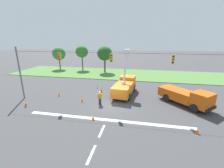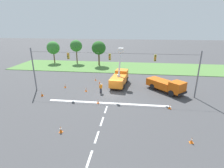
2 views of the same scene
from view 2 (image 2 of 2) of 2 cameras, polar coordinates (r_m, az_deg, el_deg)
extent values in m
plane|color=#424244|center=(28.66, -0.22, -3.10)|extent=(200.00, 200.00, 0.00)
cube|color=#517F3D|center=(45.72, 2.66, 5.54)|extent=(56.00, 12.00, 0.10)
cube|color=silver|center=(25.35, -1.28, -6.23)|extent=(17.60, 0.50, 0.01)
cube|color=silver|center=(23.58, -1.99, -8.31)|extent=(0.20, 2.00, 0.01)
cube|color=silver|center=(21.01, -3.29, -12.08)|extent=(0.20, 2.00, 0.01)
cube|color=silver|center=(18.57, -5.01, -16.85)|extent=(0.20, 2.00, 0.01)
cube|color=silver|center=(16.31, -7.35, -22.99)|extent=(0.20, 2.00, 0.01)
cylinder|color=slate|center=(31.82, -24.20, 4.29)|extent=(0.20, 0.20, 7.20)
cylinder|color=slate|center=(28.93, 26.27, 2.60)|extent=(0.20, 0.20, 7.20)
cylinder|color=black|center=(26.84, -0.24, 10.03)|extent=(26.00, 0.03, 0.03)
cylinder|color=black|center=(28.53, -14.18, 9.91)|extent=(0.02, 0.02, 0.10)
cube|color=gold|center=(28.61, -14.09, 8.86)|extent=(0.32, 0.28, 0.96)
cylinder|color=red|center=(28.41, -14.26, 9.43)|extent=(0.16, 0.05, 0.16)
cylinder|color=black|center=(28.47, -14.21, 8.80)|extent=(0.16, 0.05, 0.16)
cylinder|color=black|center=(28.53, -14.15, 8.17)|extent=(0.16, 0.05, 0.16)
cylinder|color=black|center=(26.88, -0.75, 9.94)|extent=(0.02, 0.02, 0.10)
cube|color=gold|center=(26.98, -0.75, 8.82)|extent=(0.32, 0.28, 0.96)
cylinder|color=black|center=(26.76, -0.80, 9.44)|extent=(0.16, 0.05, 0.16)
cylinder|color=red|center=(26.82, -0.79, 8.76)|extent=(0.16, 0.05, 0.16)
cylinder|color=black|center=(26.88, -0.79, 8.09)|extent=(0.16, 0.05, 0.16)
cylinder|color=black|center=(26.83, 14.01, 9.35)|extent=(0.02, 0.02, 0.10)
cube|color=gold|center=(26.92, 13.92, 8.24)|extent=(0.32, 0.28, 0.96)
cylinder|color=black|center=(26.71, 14.01, 8.85)|extent=(0.16, 0.05, 0.16)
cylinder|color=red|center=(26.76, 13.95, 8.18)|extent=(0.16, 0.05, 0.16)
cylinder|color=black|center=(26.82, 13.90, 7.51)|extent=(0.16, 0.05, 0.16)
cylinder|color=brown|center=(53.15, -18.32, 8.04)|extent=(0.32, 0.32, 2.81)
ellipsoid|color=#387F33|center=(52.70, -18.66, 11.15)|extent=(3.57, 3.27, 3.55)
cylinder|color=brown|center=(50.95, -11.40, 8.58)|extent=(0.31, 0.31, 3.51)
ellipsoid|color=#33752D|center=(50.47, -11.65, 12.11)|extent=(3.33, 3.05, 3.18)
cylinder|color=brown|center=(47.34, -4.26, 7.90)|extent=(0.42, 0.42, 3.18)
ellipsoid|color=#235B1E|center=(46.82, -4.35, 11.68)|extent=(3.66, 3.79, 3.50)
cube|color=orange|center=(31.06, 2.03, 1.06)|extent=(2.88, 4.81, 1.41)
cube|color=orange|center=(34.04, 3.18, 3.11)|extent=(2.48, 2.21, 1.89)
cube|color=#1E2838|center=(34.60, 3.40, 3.95)|extent=(2.00, 0.34, 0.85)
cube|color=black|center=(35.26, 3.48, 2.34)|extent=(2.36, 0.44, 0.30)
cylinder|color=black|center=(34.28, 1.29, 1.60)|extent=(0.40, 1.03, 1.00)
cylinder|color=black|center=(33.90, 4.86, 1.33)|extent=(0.40, 1.03, 1.00)
cylinder|color=black|center=(30.77, -0.28, -0.50)|extent=(0.40, 1.03, 1.00)
cylinder|color=black|center=(30.34, 3.69, -0.83)|extent=(0.40, 1.03, 1.00)
cylinder|color=silver|center=(31.10, 2.17, 2.79)|extent=(0.60, 0.60, 0.36)
cube|color=white|center=(31.42, 2.54, 6.53)|extent=(0.47, 1.93, 4.24)
cube|color=white|center=(31.81, 2.91, 10.94)|extent=(0.99, 0.90, 0.80)
cube|color=#D6560F|center=(31.11, 15.52, 0.18)|extent=(4.79, 4.87, 1.21)
cube|color=#D6560F|center=(29.28, 20.53, -1.02)|extent=(2.92, 2.91, 1.74)
cube|color=#1E2838|center=(28.85, 21.72, -0.83)|extent=(1.46, 1.40, 0.78)
cube|color=black|center=(29.02, 22.09, -2.93)|extent=(1.75, 1.67, 0.30)
cylinder|color=black|center=(30.54, 21.02, -2.00)|extent=(0.89, 0.92, 1.00)
cylinder|color=black|center=(28.89, 18.75, -2.93)|extent=(0.89, 0.92, 1.00)
cylinder|color=black|center=(32.56, 15.45, -0.09)|extent=(0.89, 0.92, 1.00)
cylinder|color=black|center=(31.02, 13.05, -0.85)|extent=(0.89, 0.92, 1.00)
cylinder|color=#383842|center=(28.68, -3.82, -2.22)|extent=(0.18, 0.18, 0.85)
cylinder|color=#383842|center=(28.79, -3.52, -2.12)|extent=(0.18, 0.18, 0.85)
cube|color=orange|center=(28.48, -3.70, -0.82)|extent=(0.44, 0.46, 0.60)
cube|color=silver|center=(28.48, -3.70, -0.82)|extent=(0.33, 0.37, 0.62)
cylinder|color=orange|center=(28.31, -4.12, -0.89)|extent=(0.11, 0.11, 0.55)
cylinder|color=orange|center=(28.63, -3.28, -0.63)|extent=(0.11, 0.11, 0.55)
sphere|color=tan|center=(28.33, -3.72, 0.00)|extent=(0.22, 0.22, 0.22)
sphere|color=white|center=(28.31, -3.72, 0.12)|extent=(0.26, 0.26, 0.26)
cube|color=orange|center=(19.91, -16.34, -14.85)|extent=(0.36, 0.36, 0.03)
cone|color=orange|center=(19.70, -16.44, -13.93)|extent=(0.29, 0.29, 0.73)
cylinder|color=white|center=(19.68, -16.45, -13.84)|extent=(0.18, 0.18, 0.13)
cube|color=orange|center=(33.23, -3.98, 0.09)|extent=(0.36, 0.36, 0.03)
cone|color=orange|center=(33.10, -3.99, 0.74)|extent=(0.31, 0.31, 0.77)
cylinder|color=white|center=(33.09, -3.99, 0.81)|extent=(0.19, 0.19, 0.14)
cube|color=orange|center=(29.80, -21.82, -3.64)|extent=(0.36, 0.36, 0.03)
cone|color=orange|center=(29.65, -21.92, -2.92)|extent=(0.31, 0.31, 0.77)
cylinder|color=white|center=(29.64, -21.93, -2.86)|extent=(0.19, 0.19, 0.14)
cube|color=orange|center=(19.36, 24.44, -17.02)|extent=(0.36, 0.36, 0.03)
cone|color=orange|center=(19.18, 24.58, -16.25)|extent=(0.24, 0.24, 0.60)
cylinder|color=white|center=(19.17, 24.59, -16.18)|extent=(0.15, 0.15, 0.11)
cube|color=orange|center=(34.12, 12.50, 0.19)|extent=(0.36, 0.36, 0.03)
cone|color=orange|center=(33.99, 12.55, 0.81)|extent=(0.30, 0.30, 0.75)
cylinder|color=white|center=(33.98, 12.55, 0.87)|extent=(0.19, 0.19, 0.13)
cube|color=orange|center=(25.39, -4.57, -6.22)|extent=(0.36, 0.36, 0.03)
cone|color=orange|center=(25.26, -4.58, -5.59)|extent=(0.23, 0.23, 0.58)
cylinder|color=white|center=(25.25, -4.59, -5.53)|extent=(0.14, 0.14, 0.10)
cube|color=orange|center=(32.38, -15.04, -1.07)|extent=(0.36, 0.36, 0.03)
cone|color=orange|center=(32.27, -15.09, -0.51)|extent=(0.26, 0.26, 0.65)
cylinder|color=white|center=(32.26, -15.10, -0.45)|extent=(0.16, 0.16, 0.12)
cube|color=orange|center=(35.21, -5.35, 1.18)|extent=(0.36, 0.36, 0.03)
cone|color=orange|center=(35.12, -5.37, 1.64)|extent=(0.23, 0.23, 0.57)
cylinder|color=white|center=(35.11, -5.37, 1.68)|extent=(0.14, 0.14, 0.10)
cube|color=orange|center=(25.01, 18.30, -7.63)|extent=(0.36, 0.36, 0.03)
cone|color=orange|center=(24.87, 18.38, -6.94)|extent=(0.26, 0.26, 0.64)
cylinder|color=white|center=(24.85, 18.39, -6.88)|extent=(0.16, 0.16, 0.11)
cube|color=orange|center=(29.84, -8.49, -2.36)|extent=(0.36, 0.36, 0.03)
cone|color=orange|center=(29.72, -8.52, -1.77)|extent=(0.25, 0.25, 0.63)
cylinder|color=white|center=(29.71, -8.52, -1.72)|extent=(0.16, 0.16, 0.11)
camera|label=1|loc=(9.48, 5.87, 1.78)|focal=24.00mm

